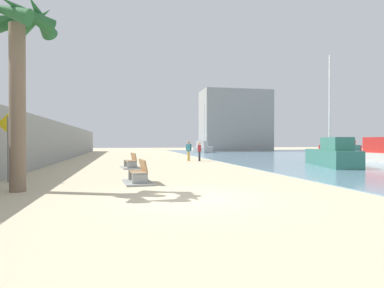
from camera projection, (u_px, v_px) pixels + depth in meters
The scene contains 14 objects.
ground_plane at pixel (147, 162), 27.56m from camera, with size 120.00×120.00×0.00m, color #C6B793.
seawall at pixel (51, 142), 26.02m from camera, with size 0.80×64.00×3.32m, color gray.
palm_tree at pixel (16, 44), 11.25m from camera, with size 2.76×2.78×6.71m.
bench_near at pixel (138, 178), 13.51m from camera, with size 1.28×2.19×0.98m.
bench_far at pixel (131, 165), 21.12m from camera, with size 1.38×2.23×0.98m.
person_walking at pixel (199, 150), 28.78m from camera, with size 0.37×0.43×1.66m.
person_standing at pixel (189, 149), 28.66m from camera, with size 0.44×0.35×1.75m.
boat_distant at pixel (341, 147), 50.98m from camera, with size 3.21×5.76×2.25m.
boat_mid_bay at pixel (332, 155), 22.32m from camera, with size 3.30×6.62×7.66m.
boat_far_right at pixel (378, 153), 26.92m from camera, with size 2.36×6.91×2.02m.
boat_outer at pixel (340, 147), 58.87m from camera, with size 4.29×7.46×1.96m.
boat_nearest at pixel (203, 148), 49.28m from camera, with size 4.29×6.49×7.38m.
pedestrian_sign at pixel (8, 140), 13.89m from camera, with size 0.85×0.08×2.89m.
harbor_building at pixel (235, 121), 58.52m from camera, with size 12.00×6.00×10.68m, color gray.
Camera 1 is at (-1.93, -9.74, 1.72)m, focal length 30.87 mm.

